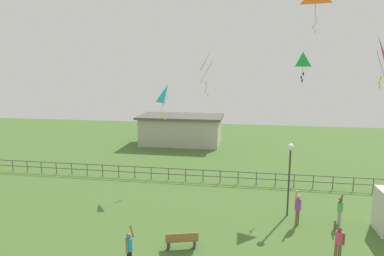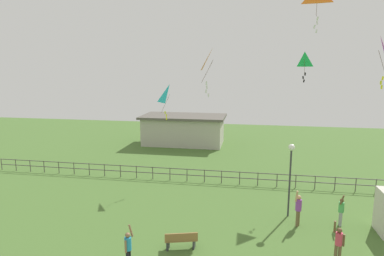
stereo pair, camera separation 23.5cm
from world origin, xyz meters
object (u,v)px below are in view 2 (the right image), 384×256
object	(u,v)px
person_0	(341,210)
kite_0	(170,95)
person_4	(339,242)
person_5	(298,208)
lamppost	(291,164)
kite_3	(213,61)
kite_5	(304,61)
park_bench	(181,240)
kite_7	(379,52)
person_2	(128,247)

from	to	relation	value
person_0	kite_0	xyz separation A→B (m)	(-10.54, 5.38, 5.43)
kite_0	person_0	bearing A→B (deg)	-27.04
person_4	person_5	bearing A→B (deg)	111.69
lamppost	kite_3	size ratio (longest dim) A/B	1.59
person_4	kite_0	size ratio (longest dim) A/B	0.74
person_0	person_5	world-z (taller)	person_5
person_5	kite_5	bearing A→B (deg)	83.17
park_bench	person_4	size ratio (longest dim) A/B	0.85
lamppost	person_4	bearing A→B (deg)	-69.15
person_0	person_4	size ratio (longest dim) A/B	0.96
kite_7	lamppost	bearing A→B (deg)	-178.70
kite_7	kite_0	bearing A→B (deg)	158.84
park_bench	person_5	distance (m)	6.50
kite_5	kite_7	distance (m)	5.07
kite_5	person_2	bearing A→B (deg)	-127.74
person_5	kite_0	bearing A→B (deg)	145.15
person_2	kite_0	bearing A→B (deg)	94.79
person_4	lamppost	bearing A→B (deg)	110.85
lamppost	kite_3	world-z (taller)	kite_3
person_5	kite_7	bearing A→B (deg)	18.76
person_2	person_5	world-z (taller)	person_5
kite_5	kite_7	bearing A→B (deg)	-54.92
park_bench	kite_7	bearing A→B (deg)	26.53
kite_5	person_5	bearing A→B (deg)	-96.83
park_bench	person_5	bearing A→B (deg)	31.01
park_bench	person_0	xyz separation A→B (m)	(7.77, 3.76, 0.42)
kite_3	kite_0	bearing A→B (deg)	126.80
kite_7	person_2	bearing A→B (deg)	-150.21
lamppost	person_5	distance (m)	2.35
lamppost	park_bench	distance (m)	7.30
person_4	kite_3	distance (m)	10.49
person_2	person_4	bearing A→B (deg)	12.74
person_0	person_2	xyz separation A→B (m)	(-9.63, -5.49, 0.03)
person_4	kite_3	size ratio (longest dim) A/B	0.70
lamppost	kite_7	world-z (taller)	kite_7
lamppost	person_2	bearing A→B (deg)	-138.72
lamppost	person_2	world-z (taller)	lamppost
person_5	kite_7	size ratio (longest dim) A/B	0.76
park_bench	person_4	world-z (taller)	person_4
park_bench	person_4	distance (m)	6.81
kite_0	kite_3	xyz separation A→B (m)	(3.64, -4.87, 2.25)
lamppost	kite_3	distance (m)	7.02
kite_7	person_5	bearing A→B (deg)	-161.24
kite_0	lamppost	bearing A→B (deg)	-30.49
kite_3	person_4	bearing A→B (deg)	-34.33
person_4	kite_5	bearing A→B (deg)	94.05
kite_0	person_4	bearing A→B (deg)	-42.97
person_0	kite_3	world-z (taller)	kite_3
kite_0	kite_5	world-z (taller)	kite_5
person_0	kite_7	distance (m)	8.25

